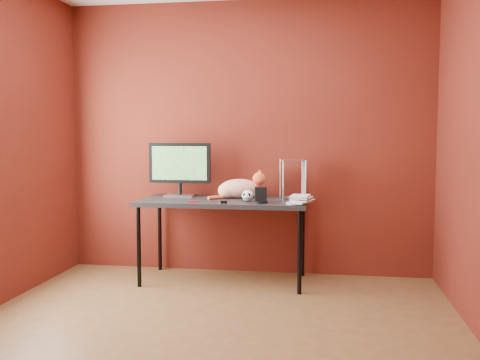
% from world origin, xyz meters
% --- Properties ---
extents(room, '(3.52, 3.52, 2.61)m').
position_xyz_m(room, '(0.00, 0.00, 1.45)').
color(room, brown).
rests_on(room, ground).
extents(desk, '(1.50, 0.70, 0.75)m').
position_xyz_m(desk, '(-0.15, 1.37, 0.70)').
color(desk, black).
rests_on(desk, ground).
extents(monitor, '(0.58, 0.19, 0.51)m').
position_xyz_m(monitor, '(-0.60, 1.51, 1.03)').
color(monitor, '#B1B1B6').
rests_on(monitor, desk).
extents(cat, '(0.50, 0.35, 0.26)m').
position_xyz_m(cat, '(-0.03, 1.50, 0.84)').
color(cat, orange).
rests_on(cat, desk).
extents(skull_mug, '(0.10, 0.10, 0.10)m').
position_xyz_m(skull_mug, '(0.09, 1.25, 0.80)').
color(skull_mug, white).
rests_on(skull_mug, desk).
extents(speaker, '(0.12, 0.12, 0.14)m').
position_xyz_m(speaker, '(0.21, 1.17, 0.81)').
color(speaker, black).
rests_on(speaker, desk).
extents(book_stack, '(0.23, 0.26, 0.84)m').
position_xyz_m(book_stack, '(0.48, 1.20, 1.17)').
color(book_stack, beige).
rests_on(book_stack, desk).
extents(wire_rack, '(0.24, 0.21, 0.36)m').
position_xyz_m(wire_rack, '(0.46, 1.55, 0.93)').
color(wire_rack, '#B1B1B6').
rests_on(wire_rack, desk).
extents(pocket_knife, '(0.08, 0.04, 0.02)m').
position_xyz_m(pocket_knife, '(-0.36, 1.10, 0.76)').
color(pocket_knife, '#A70C27').
rests_on(pocket_knife, desk).
extents(black_gadget, '(0.06, 0.05, 0.03)m').
position_xyz_m(black_gadget, '(-0.09, 1.08, 0.76)').
color(black_gadget, black).
rests_on(black_gadget, desk).
extents(washer, '(0.04, 0.04, 0.00)m').
position_xyz_m(washer, '(-0.09, 1.08, 0.75)').
color(washer, '#B1B1B6').
rests_on(washer, desk).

